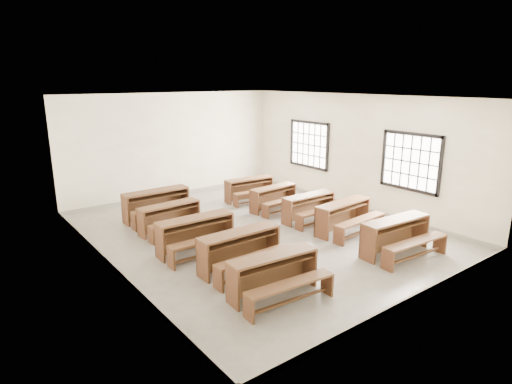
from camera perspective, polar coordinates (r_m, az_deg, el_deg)
room at (r=9.93m, az=0.41°, el=6.47°), size 8.50×8.50×3.20m
desk_set_0 at (r=7.36m, az=2.50°, el=-10.65°), size 1.69×0.97×0.73m
desk_set_1 at (r=8.31m, az=-2.01°, el=-7.43°), size 1.70×0.89×0.76m
desk_set_2 at (r=9.20m, az=-7.92°, el=-5.32°), size 1.70×0.91×0.76m
desk_set_3 at (r=10.51m, az=-11.34°, el=-3.13°), size 1.58×0.89×0.69m
desk_set_4 at (r=11.49m, az=-13.03°, el=-1.39°), size 1.74×0.91×0.78m
desk_set_5 at (r=9.49m, az=18.33°, el=-5.30°), size 1.75×1.00×0.76m
desk_set_6 at (r=10.51m, az=11.73°, el=-2.97°), size 1.71×0.99×0.74m
desk_set_7 at (r=11.19m, az=7.19°, el=-1.82°), size 1.54×0.80×0.69m
desk_set_8 at (r=12.04m, az=2.45°, el=-0.59°), size 1.53×0.88×0.67m
desk_set_9 at (r=12.96m, az=-0.81°, el=0.59°), size 1.58×0.91×0.69m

